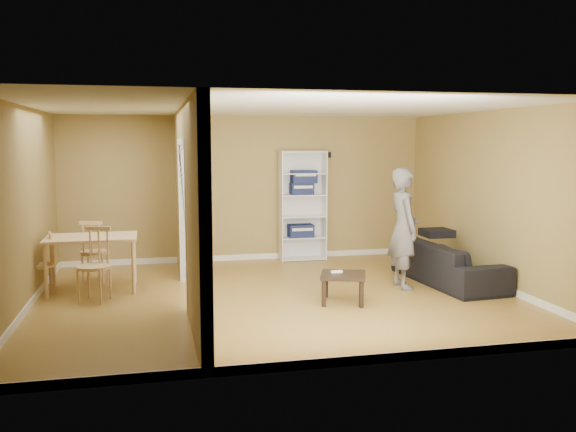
# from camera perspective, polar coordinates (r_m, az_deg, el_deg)

# --- Properties ---
(room_shell) EXTENTS (6.50, 6.50, 6.50)m
(room_shell) POSITION_cam_1_polar(r_m,az_deg,el_deg) (8.31, -1.05, 1.17)
(room_shell) COLOR olive
(room_shell) RESTS_ON ground
(partition) EXTENTS (0.22, 5.50, 2.60)m
(partition) POSITION_cam_1_polar(r_m,az_deg,el_deg) (8.16, -9.34, 0.97)
(partition) COLOR #9B7C4B
(partition) RESTS_ON ground
(wall_speaker) EXTENTS (0.10, 0.10, 0.10)m
(wall_speaker) POSITION_cam_1_polar(r_m,az_deg,el_deg) (11.24, 3.74, 5.72)
(wall_speaker) COLOR black
(wall_speaker) RESTS_ON room_shell
(sofa) EXTENTS (2.22, 1.09, 0.82)m
(sofa) POSITION_cam_1_polar(r_m,az_deg,el_deg) (9.57, 14.75, -3.69)
(sofa) COLOR #313133
(sofa) RESTS_ON ground
(person) EXTENTS (0.76, 0.59, 2.07)m
(person) POSITION_cam_1_polar(r_m,az_deg,el_deg) (9.04, 10.76, -0.18)
(person) COLOR slate
(person) RESTS_ON ground
(bookshelf) EXTENTS (0.83, 0.36, 1.98)m
(bookshelf) POSITION_cam_1_polar(r_m,az_deg,el_deg) (11.09, 1.31, 1.00)
(bookshelf) COLOR white
(bookshelf) RESTS_ON ground
(paper_box_navy_a) EXTENTS (0.45, 0.29, 0.23)m
(paper_box_navy_a) POSITION_cam_1_polar(r_m,az_deg,el_deg) (11.09, 1.19, -1.38)
(paper_box_navy_a) COLOR navy
(paper_box_navy_a) RESTS_ON bookshelf
(paper_box_navy_b) EXTENTS (0.41, 0.26, 0.21)m
(paper_box_navy_b) POSITION_cam_1_polar(r_m,az_deg,el_deg) (11.01, 1.29, 2.57)
(paper_box_navy_b) COLOR #0E1B4C
(paper_box_navy_b) RESTS_ON bookshelf
(paper_box_navy_c) EXTENTS (0.45, 0.29, 0.23)m
(paper_box_navy_c) POSITION_cam_1_polar(r_m,az_deg,el_deg) (11.00, 1.48, 3.81)
(paper_box_navy_c) COLOR #14154E
(paper_box_navy_c) RESTS_ON bookshelf
(coffee_table) EXTENTS (0.58, 0.58, 0.39)m
(coffee_table) POSITION_cam_1_polar(r_m,az_deg,el_deg) (8.19, 5.19, -5.81)
(coffee_table) COLOR black
(coffee_table) RESTS_ON ground
(game_controller) EXTENTS (0.15, 0.04, 0.03)m
(game_controller) POSITION_cam_1_polar(r_m,az_deg,el_deg) (8.24, 4.57, -5.20)
(game_controller) COLOR white
(game_controller) RESTS_ON coffee_table
(dining_table) EXTENTS (1.27, 0.84, 0.79)m
(dining_table) POSITION_cam_1_polar(r_m,az_deg,el_deg) (9.19, -17.91, -2.30)
(dining_table) COLOR beige
(dining_table) RESTS_ON ground
(chair_left) EXTENTS (0.47, 0.47, 0.87)m
(chair_left) POSITION_cam_1_polar(r_m,az_deg,el_deg) (9.27, -22.21, -4.15)
(chair_left) COLOR tan
(chair_left) RESTS_ON ground
(chair_near) EXTENTS (0.59, 0.59, 1.00)m
(chair_near) POSITION_cam_1_polar(r_m,az_deg,el_deg) (8.60, -17.73, -4.36)
(chair_near) COLOR tan
(chair_near) RESTS_ON ground
(chair_far) EXTENTS (0.51, 0.51, 0.96)m
(chair_far) POSITION_cam_1_polar(r_m,az_deg,el_deg) (9.83, -17.62, -3.08)
(chair_far) COLOR tan
(chair_far) RESTS_ON ground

